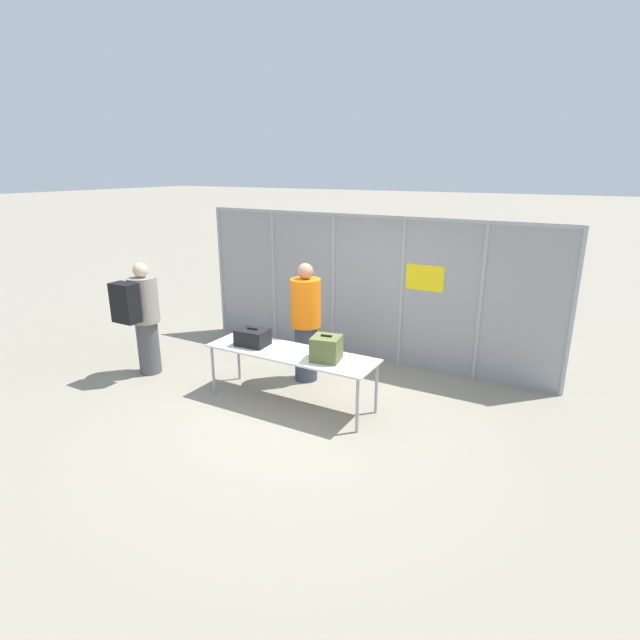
{
  "coord_description": "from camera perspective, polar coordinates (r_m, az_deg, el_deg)",
  "views": [
    {
      "loc": [
        3.24,
        -5.11,
        3.12
      ],
      "look_at": [
        -0.05,
        0.75,
        1.05
      ],
      "focal_mm": 28.0,
      "sensor_mm": 36.0,
      "label": 1
    }
  ],
  "objects": [
    {
      "name": "ground_plane",
      "position": [
        6.81,
        -2.8,
        -10.19
      ],
      "size": [
        120.0,
        120.0,
        0.0
      ],
      "primitive_type": "plane",
      "color": "gray"
    },
    {
      "name": "suitcase_olive",
      "position": [
        6.36,
        0.73,
        -3.26
      ],
      "size": [
        0.41,
        0.4,
        0.34
      ],
      "color": "#566033",
      "rests_on": "inspection_table"
    },
    {
      "name": "fence_section",
      "position": [
        8.24,
        5.38,
        3.89
      ],
      "size": [
        6.2,
        0.07,
        2.4
      ],
      "color": "#9EA0A5",
      "rests_on": "ground_plane"
    },
    {
      "name": "utility_trailer",
      "position": [
        9.91,
        13.71,
        0.64
      ],
      "size": [
        4.31,
        2.12,
        0.66
      ],
      "color": "white",
      "rests_on": "ground_plane"
    },
    {
      "name": "security_worker_near",
      "position": [
        7.39,
        -1.64,
        -0.13
      ],
      "size": [
        0.45,
        0.45,
        1.8
      ],
      "rotation": [
        0.0,
        0.0,
        3.04
      ],
      "color": "#383D4C",
      "rests_on": "ground_plane"
    },
    {
      "name": "suitcase_black",
      "position": [
        6.97,
        -7.71,
        -1.96
      ],
      "size": [
        0.44,
        0.35,
        0.25
      ],
      "color": "black",
      "rests_on": "inspection_table"
    },
    {
      "name": "inspection_table",
      "position": [
        6.72,
        -3.35,
        -4.05
      ],
      "size": [
        2.38,
        0.7,
        0.75
      ],
      "color": "silver",
      "rests_on": "ground_plane"
    },
    {
      "name": "traveler_hooded",
      "position": [
        8.05,
        -19.7,
        0.58
      ],
      "size": [
        0.44,
        0.67,
        1.76
      ],
      "rotation": [
        0.0,
        0.0,
        0.03
      ],
      "color": "#4C4C51",
      "rests_on": "ground_plane"
    }
  ]
}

